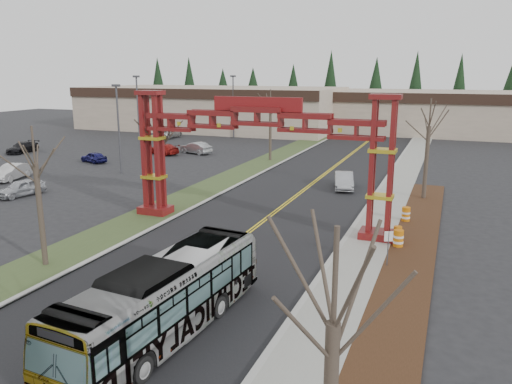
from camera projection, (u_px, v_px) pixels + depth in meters
The scene contains 34 objects.
ground at pixel (70, 369), 17.45m from camera, with size 200.00×200.00×0.00m, color black.
road at pixel (289, 202), 40.06m from camera, with size 12.00×110.00×0.02m, color black.
lane_line_left at pixel (288, 201), 40.10m from camera, with size 0.12×100.00×0.01m, color yellow.
lane_line_right at pixel (290, 201), 40.01m from camera, with size 0.12×100.00×0.01m, color yellow.
curb_right at pixel (366, 208), 37.85m from camera, with size 0.30×110.00×0.15m, color #ACACA7.
sidewalk_right at pixel (386, 210), 37.33m from camera, with size 2.60×110.00×0.14m, color gray.
landscape_strip at pixel (400, 298), 22.84m from camera, with size 2.60×50.00×0.12m, color #321F10.
grass_median at pixel (200, 193), 42.91m from camera, with size 4.00×110.00×0.08m, color #384B25.
curb_left at pixel (220, 194), 42.24m from camera, with size 0.30×110.00×0.15m, color #ACACA7.
gateway_arch at pixel (257, 138), 32.33m from camera, with size 18.20×1.60×8.90m.
retail_building_west at pixel (213, 108), 92.37m from camera, with size 46.00×22.30×7.50m.
retail_building_east at pixel (443, 112), 85.37m from camera, with size 38.00×20.30×7.00m.
conifer_treeline at pixel (394, 91), 99.05m from camera, with size 116.10×5.60×13.00m.
transit_bus at pixel (165, 298), 19.40m from camera, with size 2.60×11.10×3.09m, color #ABACB3.
silver_sedan at pixel (344, 181), 44.36m from camera, with size 1.56×4.48×1.48m, color #A5A8AD.
parked_car_near_a at pixel (21, 188), 41.75m from camera, with size 1.62×4.02×1.37m, color #B4B6BC.
parked_car_near_b at pixel (12, 172), 48.09m from camera, with size 1.60×4.59×1.51m, color silver.
parked_car_mid_a at pixel (163, 149), 63.06m from camera, with size 1.92×4.71×1.37m, color maroon.
parked_car_mid_b at pixel (94, 157), 57.37m from camera, with size 1.48×3.67×1.25m, color navy.
parked_car_far_a at pixel (196, 148), 63.59m from camera, with size 1.58×4.53×1.49m, color #AFB3B7.
parked_car_far_b at pixel (169, 133), 78.93m from camera, with size 2.37×5.14×1.43m, color #BABABA.
parked_car_far_c at pixel (22, 147), 64.34m from camera, with size 1.94×4.78×1.39m, color black.
bare_tree_median_near at pixel (35, 164), 25.54m from camera, with size 2.91×2.91×7.49m.
bare_tree_median_mid at pixel (160, 139), 36.28m from camera, with size 3.16×3.16×7.54m.
bare_tree_median_far at pixel (270, 108), 57.39m from camera, with size 3.20×3.20×8.25m.
bare_tree_right_near at pixel (333, 325), 9.35m from camera, with size 2.89×2.89×7.44m.
bare_tree_right_far at pixel (429, 127), 39.47m from camera, with size 3.31×3.31×8.15m.
light_pole_near at pixel (118, 123), 50.28m from camera, with size 0.78×0.39×8.97m.
light_pole_mid at pixel (138, 106), 67.99m from camera, with size 0.84×0.42×9.72m.
light_pole_far at pixel (233, 102), 78.57m from camera, with size 0.84×0.42×9.69m.
street_sign at pixel (388, 242), 26.23m from camera, with size 0.44×0.20×2.01m.
barrel_south at pixel (398, 239), 29.35m from camera, with size 0.60×0.60×1.12m.
barrel_mid at pixel (397, 234), 30.52m from camera, with size 0.52×0.52×0.96m.
barrel_north at pixel (406, 215), 34.39m from camera, with size 0.59×0.59×1.09m.
Camera 1 is at (11.77, -12.04, 10.11)m, focal length 35.00 mm.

